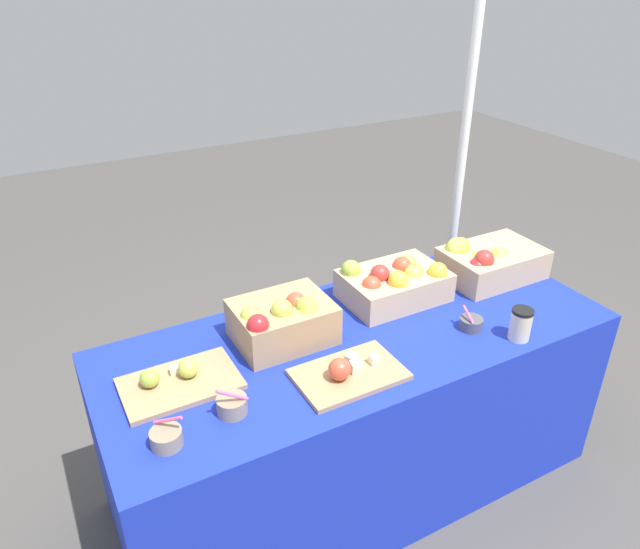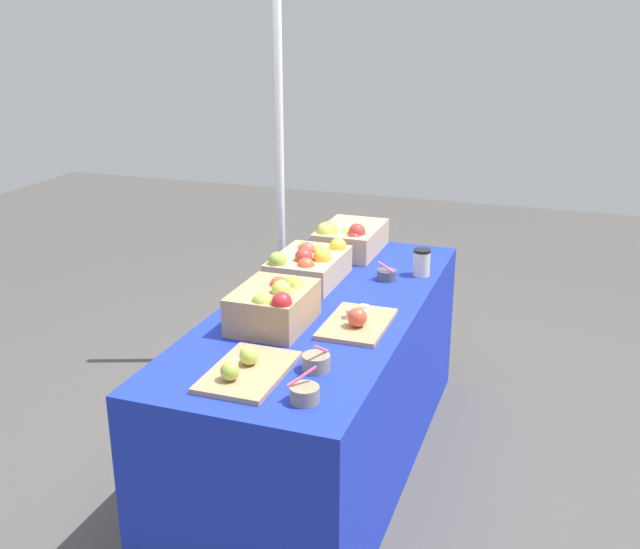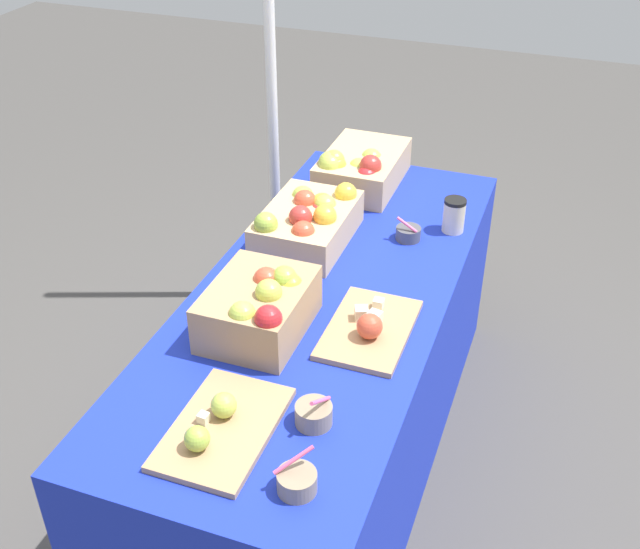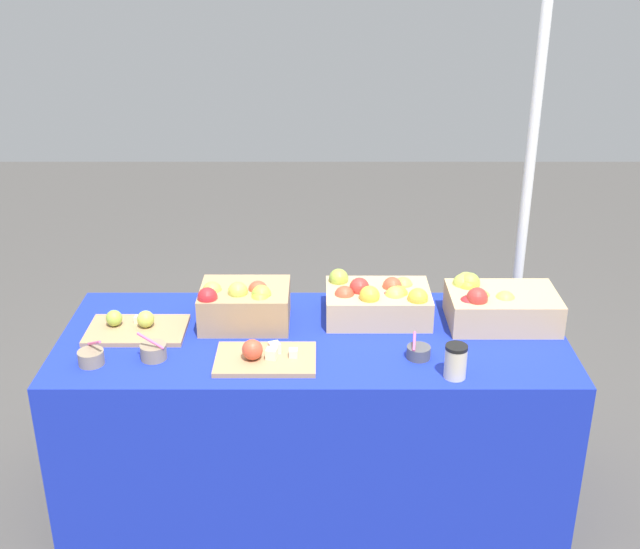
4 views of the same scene
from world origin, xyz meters
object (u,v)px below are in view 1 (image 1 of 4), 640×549
apple_crate_middle (395,282)px  sample_bowl_mid (471,323)px  sample_bowl_far (232,405)px  tent_pole (460,171)px  cutting_board_back (178,381)px  sample_bowl_near (166,438)px  coffee_cup (521,324)px  apple_crate_left (487,261)px  cutting_board_front (348,373)px  apple_crate_right (283,320)px

apple_crate_middle → sample_bowl_mid: apple_crate_middle is taller
sample_bowl_far → tent_pole: 1.66m
cutting_board_back → sample_bowl_far: size_ratio=3.28×
sample_bowl_mid → sample_bowl_near: bearing=-177.9°
sample_bowl_far → coffee_cup: size_ratio=0.93×
sample_bowl_near → coffee_cup: size_ratio=0.86×
apple_crate_left → cutting_board_back: bearing=-176.6°
sample_bowl_mid → cutting_board_front: bearing=-177.0°
apple_crate_right → sample_bowl_near: (-0.51, -0.31, -0.06)m
sample_bowl_near → coffee_cup: 1.27m
apple_crate_middle → sample_bowl_far: (-0.82, -0.32, -0.05)m
sample_bowl_near → tent_pole: tent_pole is taller
cutting_board_back → tent_pole: tent_pole is taller
cutting_board_back → sample_bowl_mid: 1.07m
tent_pole → sample_bowl_far: bearing=-153.7°
cutting_board_front → sample_bowl_far: (-0.39, 0.02, 0.01)m
coffee_cup → apple_crate_middle: bearing=117.3°
apple_crate_left → sample_bowl_far: apple_crate_left is taller
cutting_board_front → coffee_cup: 0.67m
apple_crate_middle → sample_bowl_near: apple_crate_middle is taller
sample_bowl_mid → coffee_cup: coffee_cup is taller
apple_crate_middle → cutting_board_back: bearing=-172.6°
apple_crate_middle → sample_bowl_near: bearing=-160.7°
apple_crate_right → cutting_board_front: (0.09, -0.30, -0.06)m
sample_bowl_far → tent_pole: tent_pole is taller
apple_crate_middle → sample_bowl_far: apple_crate_middle is taller
sample_bowl_far → coffee_cup: bearing=-6.8°
sample_bowl_mid → tent_pole: 0.93m
apple_crate_left → apple_crate_middle: apple_crate_left is taller
coffee_cup → tent_pole: tent_pole is taller
apple_crate_middle → sample_bowl_far: size_ratio=3.57×
sample_bowl_near → sample_bowl_far: size_ratio=0.93×
cutting_board_front → sample_bowl_near: bearing=-178.6°
cutting_board_back → sample_bowl_mid: bearing=-10.7°
sample_bowl_near → sample_bowl_mid: 1.16m
cutting_board_back → sample_bowl_far: sample_bowl_far is taller
sample_bowl_mid → tent_pole: (0.52, 0.72, 0.29)m
sample_bowl_mid → tent_pole: bearing=54.1°
apple_crate_right → cutting_board_front: bearing=-72.8°
sample_bowl_far → tent_pole: size_ratio=0.05×
apple_crate_right → coffee_cup: size_ratio=2.79×
cutting_board_front → coffee_cup: bearing=-8.9°
apple_crate_left → apple_crate_right: (-0.97, -0.01, 0.01)m
apple_crate_middle → tent_pole: bearing=31.9°
apple_crate_right → coffee_cup: apple_crate_right is taller
apple_crate_left → sample_bowl_near: bearing=-167.7°
apple_crate_left → cutting_board_front: apple_crate_left is taller
apple_crate_middle → apple_crate_right: apple_crate_right is taller
apple_crate_middle → cutting_board_back: apple_crate_middle is taller
tent_pole → sample_bowl_mid: bearing=-125.9°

